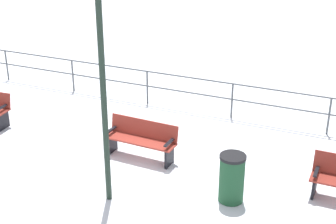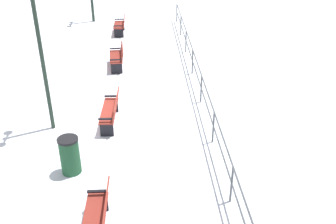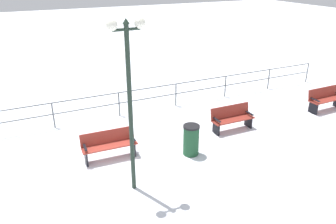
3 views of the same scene
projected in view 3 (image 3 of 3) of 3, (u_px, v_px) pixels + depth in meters
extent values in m
plane|color=white|center=(111.00, 158.00, 10.14)|extent=(80.00, 80.00, 0.00)
cube|color=maroon|center=(110.00, 146.00, 9.94)|extent=(0.49, 1.66, 0.04)
cube|color=maroon|center=(107.00, 136.00, 10.04)|extent=(0.17, 1.65, 0.39)
cube|color=black|center=(86.00, 157.00, 9.77)|extent=(0.39, 0.06, 0.44)
cube|color=black|center=(133.00, 148.00, 10.29)|extent=(0.39, 0.06, 0.44)
cube|color=black|center=(85.00, 147.00, 9.62)|extent=(0.39, 0.08, 0.04)
cube|color=black|center=(133.00, 138.00, 10.13)|extent=(0.39, 0.08, 0.04)
cube|color=maroon|center=(233.00, 119.00, 11.71)|extent=(0.46, 1.57, 0.04)
cube|color=maroon|center=(230.00, 111.00, 11.80)|extent=(0.13, 1.57, 0.43)
cube|color=black|center=(216.00, 128.00, 11.53)|extent=(0.40, 0.05, 0.42)
cube|color=black|center=(248.00, 121.00, 12.05)|extent=(0.40, 0.05, 0.42)
cube|color=black|center=(217.00, 120.00, 11.38)|extent=(0.40, 0.07, 0.04)
cube|color=black|center=(250.00, 113.00, 11.91)|extent=(0.40, 0.07, 0.04)
cube|color=maroon|center=(327.00, 100.00, 13.34)|extent=(0.48, 1.63, 0.04)
cube|color=maroon|center=(323.00, 92.00, 13.44)|extent=(0.13, 1.63, 0.42)
cube|color=black|center=(313.00, 108.00, 13.15)|extent=(0.42, 0.06, 0.46)
cube|color=black|center=(315.00, 100.00, 12.99)|extent=(0.42, 0.08, 0.04)
cylinder|color=#1E2D23|center=(131.00, 114.00, 7.95)|extent=(0.11, 0.11, 4.24)
cylinder|color=#1E2D23|center=(126.00, 29.00, 7.15)|extent=(0.07, 0.63, 0.07)
sphere|color=white|center=(112.00, 25.00, 6.98)|extent=(0.25, 0.25, 0.25)
sphere|color=white|center=(140.00, 23.00, 7.22)|extent=(0.25, 0.25, 0.25)
cone|color=#1E2D23|center=(126.00, 21.00, 7.08)|extent=(0.16, 0.16, 0.12)
cylinder|color=#4C5156|center=(53.00, 115.00, 11.89)|extent=(0.05, 0.05, 0.95)
cylinder|color=#4C5156|center=(119.00, 104.00, 12.84)|extent=(0.05, 0.05, 0.95)
cylinder|color=#4C5156|center=(176.00, 95.00, 13.79)|extent=(0.05, 0.05, 0.95)
cylinder|color=#4C5156|center=(225.00, 87.00, 14.74)|extent=(0.05, 0.05, 0.95)
cylinder|color=#4C5156|center=(269.00, 79.00, 15.69)|extent=(0.05, 0.05, 0.95)
cylinder|color=#4C5156|center=(307.00, 73.00, 16.65)|extent=(0.05, 0.05, 0.95)
cylinder|color=#4C5156|center=(86.00, 98.00, 12.17)|extent=(0.04, 22.00, 0.04)
cylinder|color=#4C5156|center=(87.00, 109.00, 12.34)|extent=(0.04, 22.00, 0.04)
cylinder|color=#1E4C2D|center=(191.00, 141.00, 10.20)|extent=(0.48, 0.48, 0.92)
cylinder|color=black|center=(191.00, 126.00, 10.00)|extent=(0.51, 0.51, 0.06)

